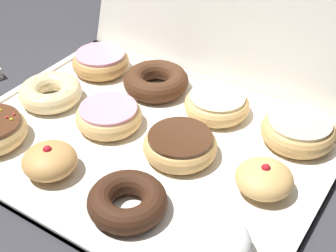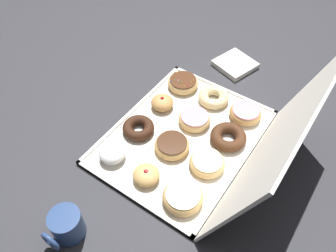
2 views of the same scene
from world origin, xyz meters
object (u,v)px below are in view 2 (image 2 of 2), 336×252
(chocolate_cake_ring_donut_2, at_px, (138,128))
(jelly_filled_donut_1, at_px, (162,103))
(cruller_donut_4, at_px, (213,97))
(chocolate_cake_ring_donut_9, at_px, (228,137))
(powdered_filled_donut_3, at_px, (112,153))
(sprinkle_donut_0, at_px, (183,83))
(coffee_mug, at_px, (66,226))
(chocolate_frosted_donut_6, at_px, (172,145))
(donut_box, at_px, (183,137))
(napkin_stack, at_px, (235,64))
(jelly_filled_donut_7, at_px, (146,175))
(glazed_ring_donut_11, at_px, (183,197))
(pink_frosted_donut_5, at_px, (196,120))
(pink_frosted_donut_8, at_px, (245,113))
(glazed_ring_donut_10, at_px, (207,163))

(chocolate_cake_ring_donut_2, bearing_deg, jelly_filled_donut_1, -179.81)
(cruller_donut_4, relative_size, chocolate_cake_ring_donut_9, 0.93)
(powdered_filled_donut_3, distance_m, cruller_donut_4, 0.43)
(sprinkle_donut_0, distance_m, coffee_mug, 0.67)
(chocolate_cake_ring_donut_2, relative_size, chocolate_frosted_donut_6, 0.95)
(chocolate_cake_ring_donut_2, height_order, powdered_filled_donut_3, powdered_filled_donut_3)
(donut_box, bearing_deg, chocolate_cake_ring_donut_9, 117.11)
(sprinkle_donut_0, relative_size, napkin_stack, 0.82)
(jelly_filled_donut_7, xyz_separation_m, chocolate_cake_ring_donut_9, (-0.28, 0.14, -0.00))
(glazed_ring_donut_11, bearing_deg, coffee_mug, -38.65)
(powdered_filled_donut_3, bearing_deg, coffee_mug, 13.80)
(pink_frosted_donut_5, relative_size, chocolate_frosted_donut_6, 0.97)
(donut_box, distance_m, chocolate_cake_ring_donut_9, 0.15)
(glazed_ring_donut_11, relative_size, coffee_mug, 1.10)
(pink_frosted_donut_5, xyz_separation_m, napkin_stack, (-0.37, -0.04, -0.02))
(jelly_filled_donut_1, bearing_deg, cruller_donut_4, 134.25)
(jelly_filled_donut_1, bearing_deg, sprinkle_donut_0, 178.77)
(napkin_stack, bearing_deg, powdered_filled_donut_3, -9.33)
(jelly_filled_donut_7, bearing_deg, pink_frosted_donut_5, 178.51)
(pink_frosted_donut_5, bearing_deg, chocolate_cake_ring_donut_2, -45.10)
(napkin_stack, bearing_deg, jelly_filled_donut_1, -16.13)
(chocolate_cake_ring_donut_2, bearing_deg, pink_frosted_donut_8, 134.83)
(pink_frosted_donut_5, distance_m, glazed_ring_donut_11, 0.31)
(chocolate_cake_ring_donut_9, bearing_deg, coffee_mug, -21.30)
(jelly_filled_donut_1, height_order, chocolate_cake_ring_donut_2, jelly_filled_donut_1)
(glazed_ring_donut_11, bearing_deg, cruller_donut_4, -162.05)
(powdered_filled_donut_3, relative_size, jelly_filled_donut_7, 1.03)
(powdered_filled_donut_3, relative_size, napkin_stack, 0.60)
(powdered_filled_donut_3, xyz_separation_m, pink_frosted_donut_5, (-0.28, 0.14, -0.00))
(glazed_ring_donut_10, bearing_deg, coffee_mug, -26.70)
(jelly_filled_donut_7, xyz_separation_m, coffee_mug, (0.26, -0.07, 0.02))
(chocolate_cake_ring_donut_2, bearing_deg, jelly_filled_donut_7, 44.52)
(powdered_filled_donut_3, height_order, glazed_ring_donut_11, powdered_filled_donut_3)
(cruller_donut_4, bearing_deg, glazed_ring_donut_11, 17.95)
(glazed_ring_donut_11, bearing_deg, sprinkle_donut_0, -146.98)
(jelly_filled_donut_1, bearing_deg, glazed_ring_donut_10, 63.46)
(chocolate_cake_ring_donut_2, bearing_deg, donut_box, 116.88)
(pink_frosted_donut_8, bearing_deg, pink_frosted_donut_5, -45.26)
(glazed_ring_donut_11, bearing_deg, glazed_ring_donut_10, -178.60)
(chocolate_frosted_donut_6, bearing_deg, chocolate_cake_ring_donut_9, 135.56)
(coffee_mug, bearing_deg, powdered_filled_donut_3, -166.20)
(powdered_filled_donut_3, height_order, pink_frosted_donut_5, powdered_filled_donut_3)
(chocolate_cake_ring_donut_2, distance_m, jelly_filled_donut_7, 0.19)
(glazed_ring_donut_11, bearing_deg, jelly_filled_donut_1, -135.83)
(glazed_ring_donut_11, bearing_deg, jelly_filled_donut_7, -89.93)
(sprinkle_donut_0, distance_m, glazed_ring_donut_10, 0.38)
(jelly_filled_donut_7, relative_size, chocolate_cake_ring_donut_9, 0.68)
(chocolate_cake_ring_donut_2, distance_m, coffee_mug, 0.40)
(powdered_filled_donut_3, height_order, coffee_mug, coffee_mug)
(sprinkle_donut_0, distance_m, powdered_filled_donut_3, 0.41)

